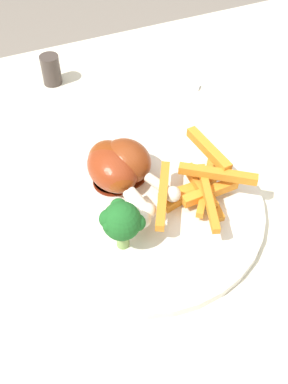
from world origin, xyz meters
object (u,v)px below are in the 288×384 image
(chicken_drumstick_far, at_px, (128,163))
(pepper_shaker, at_px, (51,70))
(chicken_drumstick_near, at_px, (114,170))
(fork, at_px, (143,76))
(broccoli_floret_front, at_px, (121,221))
(carrot_fries_pile, at_px, (199,184))
(chicken_drumstick_extra, at_px, (114,169))
(dining_table, at_px, (182,233))
(dinner_plate, at_px, (144,206))

(chicken_drumstick_far, xyz_separation_m, pepper_shaker, (-0.03, 0.25, -0.01))
(chicken_drumstick_near, xyz_separation_m, pepper_shaker, (-0.01, 0.26, -0.01))
(chicken_drumstick_near, xyz_separation_m, fork, (0.13, 0.21, -0.03))
(broccoli_floret_front, distance_m, carrot_fries_pile, 0.12)
(fork, relative_size, pepper_shaker, 3.98)
(broccoli_floret_front, height_order, chicken_drumstick_far, broccoli_floret_front)
(chicken_drumstick_near, relative_size, fork, 0.67)
(chicken_drumstick_extra, relative_size, pepper_shaker, 2.97)
(chicken_drumstick_extra, bearing_deg, fork, 58.92)
(dining_table, relative_size, carrot_fries_pile, 6.52)
(chicken_drumstick_far, xyz_separation_m, fork, (0.11, 0.21, -0.03))
(chicken_drumstick_near, bearing_deg, chicken_drumstick_far, 11.01)
(dinner_plate, relative_size, fork, 1.53)
(dinner_plate, xyz_separation_m, chicken_drumstick_near, (-0.02, 0.04, 0.03))
(dinner_plate, xyz_separation_m, pepper_shaker, (-0.03, 0.30, 0.02))
(chicken_drumstick_near, relative_size, chicken_drumstick_far, 1.06)
(fork, height_order, pepper_shaker, pepper_shaker)
(dining_table, xyz_separation_m, chicken_drumstick_far, (-0.07, 0.02, 0.16))
(chicken_drumstick_far, bearing_deg, dinner_plate, -89.27)
(pepper_shaker, bearing_deg, chicken_drumstick_near, -87.45)
(dining_table, distance_m, chicken_drumstick_far, 0.18)
(dining_table, distance_m, broccoli_floret_front, 0.23)
(chicken_drumstick_far, bearing_deg, chicken_drumstick_extra, -177.18)
(carrot_fries_pile, relative_size, chicken_drumstick_near, 1.13)
(dinner_plate, distance_m, broccoli_floret_front, 0.08)
(broccoli_floret_front, distance_m, chicken_drumstick_far, 0.11)
(chicken_drumstick_extra, distance_m, pepper_shaker, 0.25)
(carrot_fries_pile, bearing_deg, pepper_shaker, 107.36)
(chicken_drumstick_extra, height_order, pepper_shaker, chicken_drumstick_extra)
(dinner_plate, relative_size, pepper_shaker, 6.08)
(dining_table, height_order, chicken_drumstick_extra, chicken_drumstick_extra)
(dinner_plate, bearing_deg, dining_table, 21.13)
(fork, bearing_deg, chicken_drumstick_far, 105.17)
(carrot_fries_pile, distance_m, pepper_shaker, 0.33)
(chicken_drumstick_near, xyz_separation_m, chicken_drumstick_far, (0.02, 0.00, 0.00))
(chicken_drumstick_extra, bearing_deg, dining_table, -11.01)
(dining_table, height_order, fork, fork)
(broccoli_floret_front, bearing_deg, chicken_drumstick_extra, 74.60)
(carrot_fries_pile, distance_m, fork, 0.27)
(broccoli_floret_front, height_order, chicken_drumstick_extra, broccoli_floret_front)
(dining_table, xyz_separation_m, fork, (0.03, 0.23, 0.13))
(dining_table, bearing_deg, chicken_drumstick_extra, 168.99)
(broccoli_floret_front, xyz_separation_m, chicken_drumstick_near, (0.02, 0.09, -0.02))
(broccoli_floret_front, bearing_deg, dinner_plate, 45.25)
(chicken_drumstick_extra, height_order, fork, chicken_drumstick_extra)
(dinner_plate, bearing_deg, fork, 67.47)
(dinner_plate, bearing_deg, chicken_drumstick_near, 115.74)
(carrot_fries_pile, height_order, chicken_drumstick_near, same)
(dining_table, relative_size, dinner_plate, 3.27)
(broccoli_floret_front, bearing_deg, chicken_drumstick_far, 64.40)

